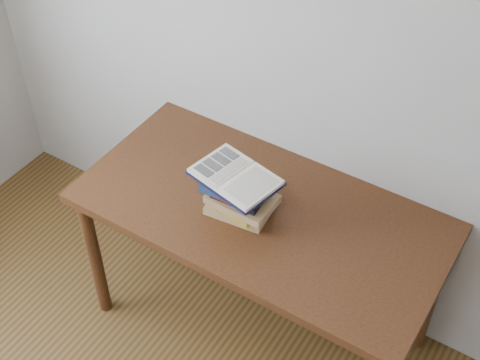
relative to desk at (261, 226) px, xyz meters
The scene contains 3 objects.
desk is the anchor object (origin of this frame).
book_stack 0.21m from the desk, 136.00° to the right, with size 0.27×0.22×0.18m.
open_book 0.31m from the desk, 136.26° to the right, with size 0.36×0.28×0.03m.
Camera 1 is at (0.93, -0.22, 2.71)m, focal length 50.00 mm.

